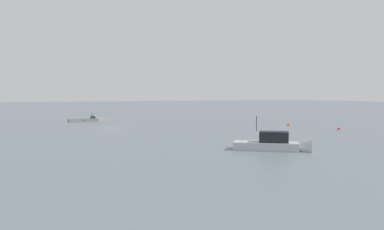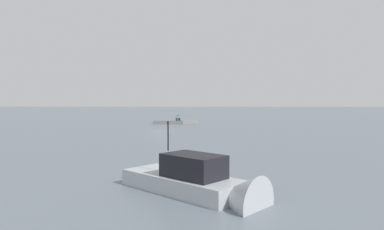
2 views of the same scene
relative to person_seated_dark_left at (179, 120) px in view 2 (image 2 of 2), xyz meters
name	(u,v)px [view 2 (image 2 of 2)]	position (x,y,z in m)	size (l,w,h in m)	color
ground_plane	(160,131)	(0.89, 17.64, -0.93)	(500.00, 500.00, 0.00)	slate
seawall_pier	(175,122)	(0.89, -0.09, -0.59)	(9.18, 1.50, 0.67)	gray
person_seated_dark_left	(179,120)	(0.00, 0.00, 0.00)	(0.47, 0.65, 0.73)	#1E2333
person_seated_blue_right	(177,120)	(0.56, -0.01, 0.00)	(0.47, 0.65, 0.73)	#1E2333
umbrella_open_green	(178,115)	(0.29, 0.01, 0.85)	(1.21, 1.21, 1.27)	black
motorboat_grey_mid	(201,186)	(-7.53, 53.81, -0.45)	(7.88, 6.97, 4.54)	#ADB2B7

